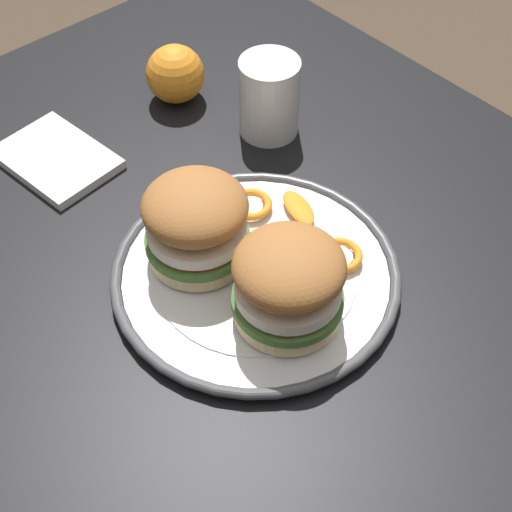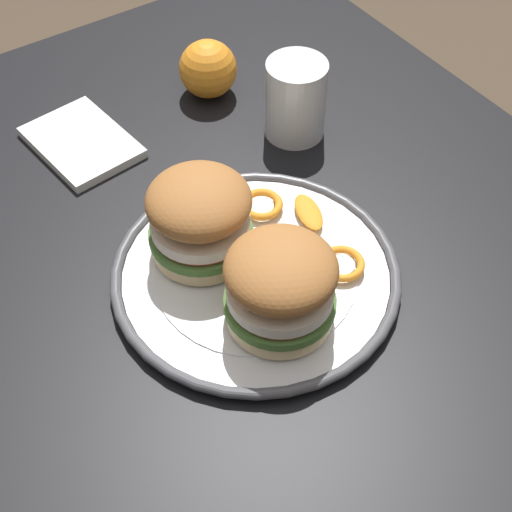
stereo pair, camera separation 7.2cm
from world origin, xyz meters
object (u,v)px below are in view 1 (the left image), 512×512
(dining_table, at_px, (248,326))
(sandwich_half_left, at_px, (288,282))
(drinking_glass, at_px, (269,102))
(whole_orange, at_px, (175,74))
(sandwich_half_right, at_px, (196,222))
(dinner_plate, at_px, (256,274))

(dining_table, distance_m, sandwich_half_left, 0.19)
(sandwich_half_left, height_order, drinking_glass, sandwich_half_left)
(sandwich_half_left, relative_size, drinking_glass, 1.21)
(drinking_glass, relative_size, whole_orange, 1.32)
(dining_table, height_order, drinking_glass, drinking_glass)
(sandwich_half_right, height_order, whole_orange, sandwich_half_right)
(dinner_plate, height_order, sandwich_half_left, sandwich_half_left)
(drinking_glass, distance_m, whole_orange, 0.14)
(drinking_glass, xyz_separation_m, whole_orange, (0.13, 0.05, -0.01))
(dining_table, xyz_separation_m, drinking_glass, (0.17, -0.18, 0.15))
(dining_table, xyz_separation_m, whole_orange, (0.30, -0.14, 0.14))
(dinner_plate, xyz_separation_m, whole_orange, (0.32, -0.13, 0.03))
(drinking_glass, bearing_deg, dinner_plate, 134.75)
(drinking_glass, bearing_deg, whole_orange, 20.18)
(sandwich_half_left, xyz_separation_m, drinking_glass, (0.25, -0.20, -0.02))
(drinking_glass, bearing_deg, sandwich_half_right, 119.67)
(sandwich_half_left, xyz_separation_m, whole_orange, (0.38, -0.15, -0.03))
(dinner_plate, bearing_deg, dining_table, 1.32)
(dining_table, xyz_separation_m, sandwich_half_left, (-0.08, 0.01, 0.17))
(dinner_plate, bearing_deg, sandwich_half_right, 28.62)
(dinner_plate, height_order, drinking_glass, drinking_glass)
(whole_orange, bearing_deg, drinking_glass, -159.82)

